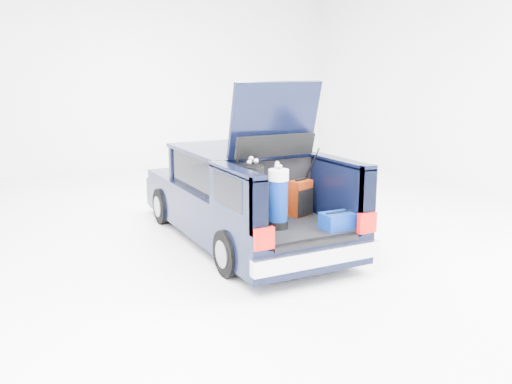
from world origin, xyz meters
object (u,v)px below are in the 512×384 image
blue_golf_bag (278,198)px  blue_duffel (339,221)px  car (239,196)px  red_suitcase (301,198)px  black_golf_bag (253,197)px

blue_golf_bag → blue_duffel: bearing=-18.6°
blue_duffel → blue_golf_bag: bearing=150.9°
car → blue_golf_bag: size_ratio=5.29×
red_suitcase → blue_duffel: size_ratio=1.18×
blue_golf_bag → red_suitcase: bearing=45.3°
red_suitcase → black_golf_bag: size_ratio=0.57×
car → black_golf_bag: car is taller
red_suitcase → black_golf_bag: 0.94m
car → blue_duffel: (0.50, -1.98, 0.04)m
black_golf_bag → blue_duffel: 1.15m
red_suitcase → blue_duffel: red_suitcase is taller
blue_golf_bag → blue_duffel: size_ratio=1.96×
car → red_suitcase: (0.41, -1.19, 0.18)m
car → black_golf_bag: size_ratio=5.00×
blue_duffel → red_suitcase: bearing=96.4°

